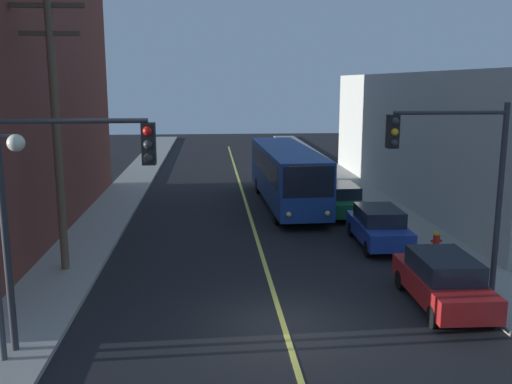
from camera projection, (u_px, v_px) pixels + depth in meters
name	position (u px, v px, depth m)	size (l,w,h in m)	color
ground_plane	(284.00, 325.00, 15.79)	(120.00, 120.00, 0.00)	black
sidewalk_left	(93.00, 234.00, 24.96)	(2.50, 90.00, 0.15)	gray
sidewalk_right	(409.00, 227.00, 26.14)	(2.50, 90.00, 0.15)	gray
lane_stripe_center	(248.00, 208.00, 30.46)	(0.16, 60.00, 0.01)	#D8CC4C
building_right_warehouse	(492.00, 136.00, 32.76)	(12.00, 26.65, 7.26)	#B2B2A8
city_bus	(286.00, 173.00, 30.94)	(2.93, 12.22, 3.20)	navy
parked_car_red	(443.00, 280.00, 16.97)	(1.92, 4.45, 1.62)	maroon
parked_car_blue	(379.00, 226.00, 23.36)	(1.94, 4.45, 1.62)	navy
parked_car_green	(340.00, 199.00, 28.69)	(1.83, 4.40, 1.62)	#196038
utility_pole_near	(56.00, 120.00, 19.12)	(2.40, 0.28, 9.69)	brown
traffic_signal_left_corner	(67.00, 186.00, 13.36)	(3.75, 0.48, 6.00)	#2D2D33
traffic_signal_right_corner	(454.00, 164.00, 17.01)	(3.75, 0.48, 6.00)	#2D2D33
street_lamp_left	(1.00, 215.00, 12.87)	(0.98, 0.40, 5.50)	#38383D
fire_hydrant	(436.00, 241.00, 22.04)	(0.44, 0.26, 0.84)	red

